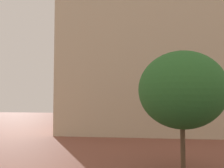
% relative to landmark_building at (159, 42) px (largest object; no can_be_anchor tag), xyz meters
% --- Properties ---
extents(landmark_building, '(22.50, 12.22, 34.46)m').
position_rel_landmark_building_xyz_m(landmark_building, '(0.00, 0.00, 0.00)').
color(landmark_building, beige).
rests_on(landmark_building, ground_plane).
extents(tree_curb_far, '(4.69, 4.69, 6.52)m').
position_rel_landmark_building_xyz_m(tree_curb_far, '(0.25, -17.39, -6.67)').
color(tree_curb_far, brown).
rests_on(tree_curb_far, ground_plane).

